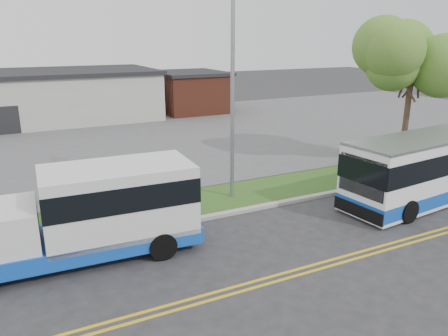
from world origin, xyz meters
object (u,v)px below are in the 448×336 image
tree_east (414,55)px  transit_bus (442,165)px  pedestrian (68,192)px  shuttle_bus (96,210)px  streetlight_near (233,83)px

tree_east → transit_bus: tree_east is taller
transit_bus → pedestrian: 16.53m
tree_east → shuttle_bus: bearing=-170.4°
tree_east → transit_bus: size_ratio=0.75×
pedestrian → shuttle_bus: bearing=94.7°
streetlight_near → transit_bus: streetlight_near is taller
transit_bus → pedestrian: bearing=155.9°
tree_east → pedestrian: size_ratio=4.46×
transit_bus → streetlight_near: bearing=149.9°
transit_bus → pedestrian: transit_bus is taller
shuttle_bus → transit_bus: (15.26, -1.26, -0.11)m
streetlight_near → shuttle_bus: 7.95m
shuttle_bus → transit_bus: size_ratio=0.73×
shuttle_bus → transit_bus: bearing=-2.2°
shuttle_bus → transit_bus: shuttle_bus is taller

